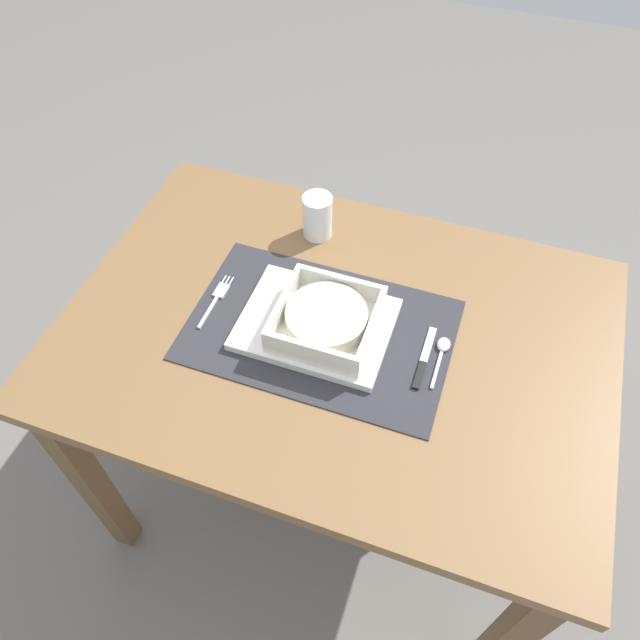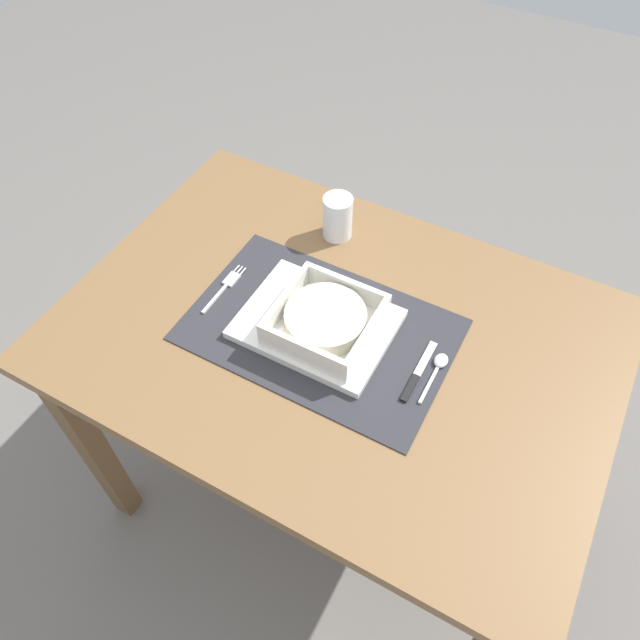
% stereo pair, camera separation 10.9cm
% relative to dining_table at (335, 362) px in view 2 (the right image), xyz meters
% --- Properties ---
extents(ground_plane, '(6.00, 6.00, 0.00)m').
position_rel_dining_table_xyz_m(ground_plane, '(0.00, 0.00, -0.60)').
color(ground_plane, slate).
extents(dining_table, '(1.01, 0.71, 0.70)m').
position_rel_dining_table_xyz_m(dining_table, '(0.00, 0.00, 0.00)').
color(dining_table, brown).
rests_on(dining_table, ground).
extents(placemat, '(0.48, 0.31, 0.00)m').
position_rel_dining_table_xyz_m(placemat, '(-0.03, -0.01, 0.10)').
color(placemat, '#2D2D33').
rests_on(placemat, dining_table).
extents(serving_plate, '(0.27, 0.21, 0.02)m').
position_rel_dining_table_xyz_m(serving_plate, '(-0.04, -0.01, 0.11)').
color(serving_plate, white).
rests_on(serving_plate, placemat).
extents(porridge_bowl, '(0.17, 0.17, 0.05)m').
position_rel_dining_table_xyz_m(porridge_bowl, '(-0.01, -0.02, 0.14)').
color(porridge_bowl, white).
rests_on(porridge_bowl, serving_plate).
extents(fork, '(0.02, 0.14, 0.00)m').
position_rel_dining_table_xyz_m(fork, '(-0.24, -0.01, 0.10)').
color(fork, silver).
rests_on(fork, placemat).
extents(spoon, '(0.02, 0.11, 0.01)m').
position_rel_dining_table_xyz_m(spoon, '(0.19, 0.01, 0.11)').
color(spoon, silver).
rests_on(spoon, placemat).
extents(butter_knife, '(0.01, 0.14, 0.01)m').
position_rel_dining_table_xyz_m(butter_knife, '(0.17, -0.02, 0.10)').
color(butter_knife, black).
rests_on(butter_knife, placemat).
extents(drinking_glass, '(0.06, 0.06, 0.10)m').
position_rel_dining_table_xyz_m(drinking_glass, '(-0.12, 0.23, 0.14)').
color(drinking_glass, white).
rests_on(drinking_glass, dining_table).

